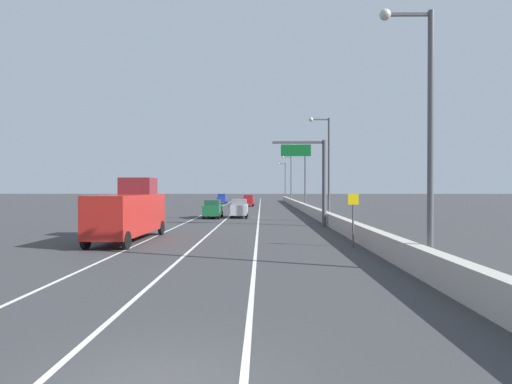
{
  "coord_description": "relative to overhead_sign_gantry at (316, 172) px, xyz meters",
  "views": [
    {
      "loc": [
        1.8,
        -6.3,
        3.33
      ],
      "look_at": [
        1.09,
        45.64,
        2.82
      ],
      "focal_mm": 28.05,
      "sensor_mm": 36.0,
      "label": 1
    }
  ],
  "objects": [
    {
      "name": "lamp_post_right_fourth",
      "position": [
        1.55,
        53.2,
        1.21
      ],
      "size": [
        2.14,
        0.44,
        10.38
      ],
      "color": "#4C4C51",
      "rests_on": "ground_plane"
    },
    {
      "name": "lamp_post_right_fifth",
      "position": [
        1.73,
        77.24,
        1.21
      ],
      "size": [
        2.14,
        0.44,
        10.38
      ],
      "color": "#4C4C51",
      "rests_on": "ground_plane"
    },
    {
      "name": "ground_plane",
      "position": [
        -6.52,
        35.51,
        -4.73
      ],
      "size": [
        320.0,
        320.0,
        0.0
      ],
      "primitive_type": "plane",
      "color": "#38383A"
    },
    {
      "name": "lamp_post_right_near",
      "position": [
        1.7,
        -18.94,
        1.21
      ],
      "size": [
        2.14,
        0.44,
        10.38
      ],
      "color": "#4C4C51",
      "rests_on": "ground_plane"
    },
    {
      "name": "car_silver_1",
      "position": [
        -7.2,
        10.26,
        -3.7
      ],
      "size": [
        1.86,
        4.14,
        2.08
      ],
      "color": "#B7B7BC",
      "rests_on": "ground_plane"
    },
    {
      "name": "car_green_0",
      "position": [
        -10.11,
        9.5,
        -3.72
      ],
      "size": [
        1.88,
        4.62,
        2.03
      ],
      "color": "#196033",
      "rests_on": "ground_plane"
    },
    {
      "name": "overhead_sign_gantry",
      "position": [
        0.0,
        0.0,
        0.0
      ],
      "size": [
        4.68,
        0.36,
        7.5
      ],
      "color": "#47474C",
      "rests_on": "ground_plane"
    },
    {
      "name": "car_red_3",
      "position": [
        -7.08,
        38.53,
        -3.69
      ],
      "size": [
        2.06,
        4.7,
        2.08
      ],
      "color": "red",
      "rests_on": "ground_plane"
    },
    {
      "name": "lamp_post_right_third",
      "position": [
        2.03,
        29.15,
        1.21
      ],
      "size": [
        2.14,
        0.44,
        10.38
      ],
      "color": "#4C4C51",
      "rests_on": "ground_plane"
    },
    {
      "name": "lane_stripe_left",
      "position": [
        -12.02,
        26.51,
        -4.73
      ],
      "size": [
        0.16,
        130.0,
        0.0
      ],
      "primitive_type": "cube",
      "color": "silver",
      "rests_on": "ground_plane"
    },
    {
      "name": "jersey_barrier_right",
      "position": [
        1.34,
        11.51,
        -4.18
      ],
      "size": [
        0.6,
        120.0,
        1.1
      ],
      "primitive_type": "cube",
      "color": "#B2ADA3",
      "rests_on": "ground_plane"
    },
    {
      "name": "lane_stripe_right",
      "position": [
        -5.02,
        26.51,
        -4.73
      ],
      "size": [
        0.16,
        130.0,
        0.0
      ],
      "primitive_type": "cube",
      "color": "silver",
      "rests_on": "ground_plane"
    },
    {
      "name": "lamp_post_right_second",
      "position": [
        1.77,
        5.1,
        1.21
      ],
      "size": [
        2.14,
        0.44,
        10.38
      ],
      "color": "#4C4C51",
      "rests_on": "ground_plane"
    },
    {
      "name": "speed_advisory_sign",
      "position": [
        0.44,
        -12.29,
        -2.96
      ],
      "size": [
        0.6,
        0.11,
        3.0
      ],
      "color": "#4C4C51",
      "rests_on": "ground_plane"
    },
    {
      "name": "box_truck",
      "position": [
        -13.06,
        -9.73,
        -2.9
      ],
      "size": [
        2.67,
        8.29,
        4.02
      ],
      "color": "#A51E19",
      "rests_on": "ground_plane"
    },
    {
      "name": "car_blue_2",
      "position": [
        -13.13,
        50.25,
        -3.67
      ],
      "size": [
        1.9,
        4.6,
        2.13
      ],
      "color": "#1E389E",
      "rests_on": "ground_plane"
    },
    {
      "name": "lane_stripe_center",
      "position": [
        -8.52,
        26.51,
        -4.73
      ],
      "size": [
        0.16,
        130.0,
        0.0
      ],
      "primitive_type": "cube",
      "color": "silver",
      "rests_on": "ground_plane"
    }
  ]
}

